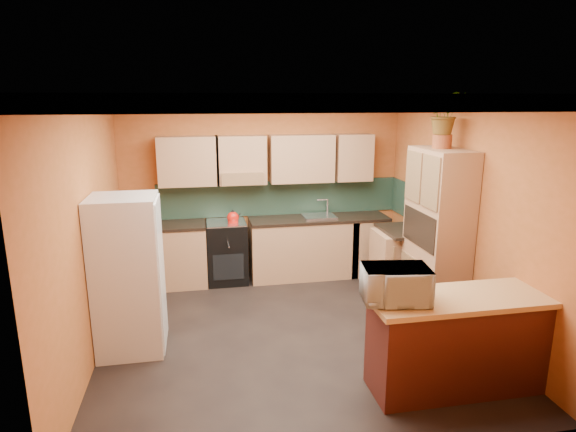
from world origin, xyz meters
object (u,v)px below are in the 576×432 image
(stove, at_px, (227,252))
(breakfast_bar, at_px, (467,344))
(base_cabinets_back, at_px, (269,250))
(pantry, at_px, (437,235))
(microwave, at_px, (395,284))
(fridge, at_px, (128,275))

(stove, height_order, breakfast_bar, stove)
(stove, bearing_deg, breakfast_bar, -57.26)
(base_cabinets_back, distance_m, pantry, 2.55)
(pantry, bearing_deg, microwave, -128.22)
(fridge, relative_size, breakfast_bar, 0.94)
(fridge, bearing_deg, pantry, 2.42)
(fridge, xyz_separation_m, microwave, (2.43, -1.33, 0.24))
(base_cabinets_back, bearing_deg, fridge, -134.23)
(stove, bearing_deg, microwave, -67.85)
(pantry, distance_m, breakfast_bar, 1.66)
(microwave, bearing_deg, stove, 120.72)
(pantry, bearing_deg, base_cabinets_back, 137.56)
(breakfast_bar, xyz_separation_m, microwave, (-0.74, 0.00, 0.65))
(base_cabinets_back, height_order, stove, stove)
(breakfast_bar, bearing_deg, stove, 122.74)
(stove, relative_size, breakfast_bar, 0.51)
(base_cabinets_back, relative_size, microwave, 6.37)
(base_cabinets_back, height_order, fridge, fridge)
(fridge, bearing_deg, stove, 57.77)
(microwave, bearing_deg, fridge, 159.88)
(stove, height_order, pantry, pantry)
(base_cabinets_back, bearing_deg, breakfast_bar, -66.02)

